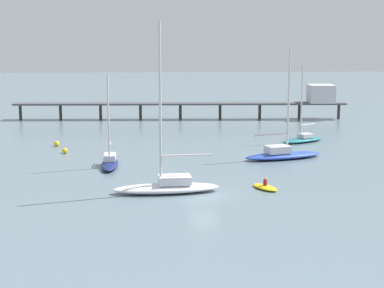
{
  "coord_description": "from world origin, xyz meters",
  "views": [
    {
      "loc": [
        -4.33,
        -51.64,
        14.0
      ],
      "look_at": [
        0.0,
        17.86,
        1.5
      ],
      "focal_mm": 54.87,
      "sensor_mm": 36.0,
      "label": 1
    }
  ],
  "objects_px": {
    "pier": "(251,99)",
    "mooring_buoy_near": "(57,144)",
    "sailboat_white": "(168,184)",
    "dinghy_yellow": "(265,187)",
    "sailboat_navy": "(110,161)",
    "mooring_buoy_outer": "(65,151)",
    "sailboat_blue": "(282,153)",
    "sailboat_teal": "(303,138)"
  },
  "relations": [
    {
      "from": "sailboat_navy",
      "to": "mooring_buoy_outer",
      "type": "relative_size",
      "value": 14.66
    },
    {
      "from": "pier",
      "to": "sailboat_teal",
      "type": "height_order",
      "value": "sailboat_teal"
    },
    {
      "from": "pier",
      "to": "mooring_buoy_near",
      "type": "distance_m",
      "value": 39.07
    },
    {
      "from": "mooring_buoy_near",
      "to": "sailboat_blue",
      "type": "bearing_deg",
      "value": -19.41
    },
    {
      "from": "sailboat_white",
      "to": "dinghy_yellow",
      "type": "bearing_deg",
      "value": 4.67
    },
    {
      "from": "pier",
      "to": "mooring_buoy_near",
      "type": "height_order",
      "value": "pier"
    },
    {
      "from": "dinghy_yellow",
      "to": "sailboat_teal",
      "type": "bearing_deg",
      "value": 68.44
    },
    {
      "from": "dinghy_yellow",
      "to": "mooring_buoy_near",
      "type": "relative_size",
      "value": 4.72
    },
    {
      "from": "pier",
      "to": "mooring_buoy_near",
      "type": "bearing_deg",
      "value": -140.15
    },
    {
      "from": "sailboat_white",
      "to": "mooring_buoy_outer",
      "type": "relative_size",
      "value": 22.06
    },
    {
      "from": "sailboat_navy",
      "to": "sailboat_blue",
      "type": "bearing_deg",
      "value": 9.05
    },
    {
      "from": "pier",
      "to": "sailboat_teal",
      "type": "relative_size",
      "value": 5.54
    },
    {
      "from": "sailboat_white",
      "to": "mooring_buoy_outer",
      "type": "bearing_deg",
      "value": 122.1
    },
    {
      "from": "sailboat_teal",
      "to": "mooring_buoy_outer",
      "type": "height_order",
      "value": "sailboat_teal"
    },
    {
      "from": "mooring_buoy_near",
      "to": "mooring_buoy_outer",
      "type": "xyz_separation_m",
      "value": [
        1.81,
        -4.95,
        -0.01
      ]
    },
    {
      "from": "sailboat_teal",
      "to": "mooring_buoy_near",
      "type": "height_order",
      "value": "sailboat_teal"
    },
    {
      "from": "dinghy_yellow",
      "to": "mooring_buoy_outer",
      "type": "height_order",
      "value": "dinghy_yellow"
    },
    {
      "from": "sailboat_navy",
      "to": "sailboat_teal",
      "type": "height_order",
      "value": "sailboat_teal"
    },
    {
      "from": "sailboat_teal",
      "to": "mooring_buoy_near",
      "type": "xyz_separation_m",
      "value": [
        -33.25,
        -1.12,
        -0.23
      ]
    },
    {
      "from": "pier",
      "to": "sailboat_navy",
      "type": "distance_m",
      "value": 44.0
    },
    {
      "from": "dinghy_yellow",
      "to": "sailboat_blue",
      "type": "bearing_deg",
      "value": 71.53
    },
    {
      "from": "sailboat_navy",
      "to": "sailboat_blue",
      "type": "xyz_separation_m",
      "value": [
        20.08,
        3.2,
        0.04
      ]
    },
    {
      "from": "mooring_buoy_outer",
      "to": "dinghy_yellow",
      "type": "bearing_deg",
      "value": -41.22
    },
    {
      "from": "pier",
      "to": "sailboat_blue",
      "type": "bearing_deg",
      "value": -93.03
    },
    {
      "from": "sailboat_white",
      "to": "sailboat_teal",
      "type": "relative_size",
      "value": 1.48
    },
    {
      "from": "pier",
      "to": "mooring_buoy_outer",
      "type": "relative_size",
      "value": 82.64
    },
    {
      "from": "sailboat_blue",
      "to": "sailboat_white",
      "type": "bearing_deg",
      "value": -133.38
    },
    {
      "from": "pier",
      "to": "dinghy_yellow",
      "type": "distance_m",
      "value": 49.36
    },
    {
      "from": "pier",
      "to": "mooring_buoy_near",
      "type": "relative_size",
      "value": 79.45
    },
    {
      "from": "sailboat_white",
      "to": "pier",
      "type": "bearing_deg",
      "value": 72.37
    },
    {
      "from": "sailboat_blue",
      "to": "mooring_buoy_outer",
      "type": "height_order",
      "value": "sailboat_blue"
    },
    {
      "from": "pier",
      "to": "sailboat_navy",
      "type": "height_order",
      "value": "sailboat_navy"
    },
    {
      "from": "sailboat_blue",
      "to": "mooring_buoy_near",
      "type": "distance_m",
      "value": 29.74
    },
    {
      "from": "mooring_buoy_outer",
      "to": "sailboat_navy",
      "type": "bearing_deg",
      "value": -52.85
    },
    {
      "from": "sailboat_white",
      "to": "mooring_buoy_near",
      "type": "relative_size",
      "value": 21.21
    },
    {
      "from": "pier",
      "to": "sailboat_blue",
      "type": "relative_size",
      "value": 4.45
    },
    {
      "from": "sailboat_white",
      "to": "sailboat_teal",
      "type": "distance_m",
      "value": 32.05
    },
    {
      "from": "sailboat_teal",
      "to": "sailboat_blue",
      "type": "relative_size",
      "value": 0.8
    },
    {
      "from": "sailboat_white",
      "to": "sailboat_blue",
      "type": "relative_size",
      "value": 1.19
    },
    {
      "from": "sailboat_blue",
      "to": "dinghy_yellow",
      "type": "distance_m",
      "value": 14.74
    },
    {
      "from": "sailboat_navy",
      "to": "sailboat_blue",
      "type": "height_order",
      "value": "sailboat_blue"
    },
    {
      "from": "sailboat_teal",
      "to": "sailboat_white",
      "type": "bearing_deg",
      "value": -126.61
    }
  ]
}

